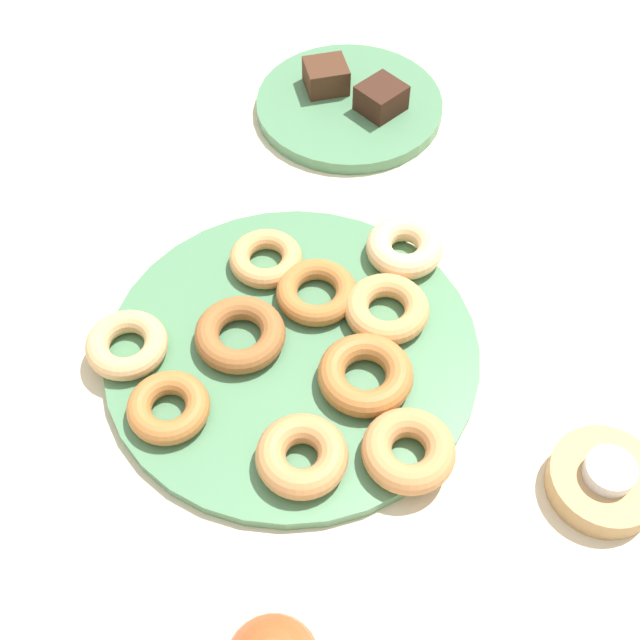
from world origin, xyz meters
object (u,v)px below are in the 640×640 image
Objects in this scene: donut_2 at (302,456)px; brownie_near at (326,76)px; donut_8 at (266,259)px; candle_holder at (603,481)px; donut_4 at (365,375)px; brownie_far at (381,98)px; donut_6 at (127,345)px; donut_0 at (240,334)px; donut_5 at (317,292)px; donut_1 at (386,307)px; donut_plate at (292,350)px; donut_7 at (408,451)px; donut_3 at (169,407)px; tealight at (610,471)px; donut_9 at (404,247)px; cake_plate at (349,106)px.

brownie_near is (-0.49, 0.22, 0.01)m from donut_2.
donut_8 is 0.78× the size of candle_holder.
candle_holder is (0.18, 0.16, -0.01)m from donut_4.
brownie_far reaches higher than donut_2.
donut_6 is 1.57× the size of brownie_near.
donut_0 is at bearing 74.51° from donut_6.
donut_1 is at bearing 52.09° from donut_5.
donut_6 reaches higher than candle_holder.
donut_2 is 1.00× the size of donut_5.
donut_2 is 1.08× the size of donut_8.
donut_4 is 0.24m from donut_6.
donut_plate is 4.33× the size of donut_1.
donut_2 is at bearing -25.58° from donut_5.
donut_5 is at bearing -177.44° from donut_7.
donut_7 reaches higher than donut_0.
donut_1 is 0.24m from donut_3.
donut_7 is 1.09× the size of donut_8.
donut_2 and tealight have the same top height.
donut_2 is 0.27m from candle_holder.
donut_6 is 1.57× the size of brownie_far.
donut_7 is (0.15, 0.05, 0.02)m from donut_plate.
candle_holder is (0.24, 0.10, -0.01)m from donut_1.
brownie_near is 0.08m from brownie_far.
donut_5 is (-0.02, 0.09, -0.00)m from donut_0.
donut_0 is at bearing -78.01° from donut_9.
tealight is (0.00, 0.00, 0.02)m from candle_holder.
brownie_far is at bearing 45.00° from cake_plate.
donut_6 is (-0.01, -0.20, 0.00)m from donut_5.
donut_plate is 4.06× the size of donut_4.
donut_6 is 0.47m from candle_holder.
tealight is (0.35, 0.20, 0.01)m from donut_8.
brownie_far is (-0.42, 0.27, 0.01)m from donut_2.
donut_3 is 0.19m from donut_4.
donut_9 is at bearing 92.36° from donut_6.
donut_3 is at bearing -77.64° from donut_plate.
donut_7 is 1.03× the size of donut_9.
donut_5 is (-0.05, -0.06, -0.00)m from donut_1.
cake_plate reaches higher than donut_plate.
brownie_near reaches higher than donut_0.
tealight is (0.27, 0.25, 0.01)m from donut_0.
donut_4 is 2.05× the size of tealight.
donut_2 is 1.63× the size of brownie_far.
cake_plate is (-0.32, 0.10, -0.02)m from donut_1.
donut_9 and tealight have the same top height.
donut_4 is 0.45m from brownie_near.
donut_9 is 0.30m from brownie_near.
brownie_far reaches higher than donut_9.
brownie_far reaches higher than donut_5.
donut_7 is 0.48m from brownie_far.
donut_0 is at bearing -34.12° from brownie_near.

